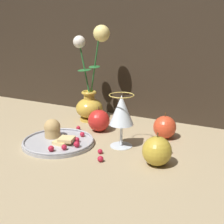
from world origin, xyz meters
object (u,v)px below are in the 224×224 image
(plate_with_pastries, at_px, (58,139))
(vase, at_px, (91,90))
(apple_near_glass, at_px, (99,121))
(wine_glass, at_px, (121,112))
(apple_at_table_edge, at_px, (165,127))
(apple_beside_vase, at_px, (157,151))

(plate_with_pastries, bearing_deg, vase, 96.96)
(plate_with_pastries, bearing_deg, apple_near_glass, 70.37)
(plate_with_pastries, height_order, wine_glass, wine_glass)
(vase, relative_size, apple_near_glass, 4.04)
(vase, height_order, wine_glass, vase)
(vase, xyz_separation_m, wine_glass, (0.21, -0.18, -0.01))
(vase, height_order, apple_at_table_edge, vase)
(vase, xyz_separation_m, plate_with_pastries, (0.03, -0.25, -0.10))
(plate_with_pastries, xyz_separation_m, apple_beside_vase, (0.32, 0.00, 0.02))
(vase, height_order, apple_near_glass, vase)
(plate_with_pastries, relative_size, apple_beside_vase, 2.43)
(apple_beside_vase, height_order, apple_at_table_edge, apple_beside_vase)
(wine_glass, distance_m, apple_at_table_edge, 0.17)
(apple_at_table_edge, bearing_deg, apple_beside_vase, -77.47)
(apple_beside_vase, relative_size, apple_at_table_edge, 1.05)
(apple_at_table_edge, bearing_deg, apple_near_glass, -170.00)
(apple_beside_vase, xyz_separation_m, apple_near_glass, (-0.27, 0.16, -0.00))
(wine_glass, bearing_deg, plate_with_pastries, -158.69)
(wine_glass, bearing_deg, apple_beside_vase, -27.34)
(wine_glass, relative_size, apple_at_table_edge, 1.87)
(vase, bearing_deg, apple_at_table_edge, -9.67)
(apple_near_glass, distance_m, apple_at_table_edge, 0.23)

